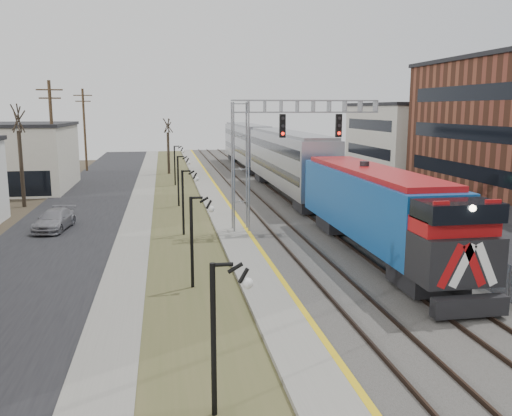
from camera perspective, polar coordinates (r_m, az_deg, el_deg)
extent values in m
cube|color=black|center=(40.65, -18.62, -0.90)|extent=(7.00, 120.00, 0.04)
cube|color=gray|center=(40.18, -12.27, -0.69)|extent=(2.00, 120.00, 0.08)
cube|color=#4A4E29|center=(40.15, -8.00, -0.57)|extent=(4.00, 120.00, 0.06)
cube|color=gray|center=(40.33, -3.74, -0.32)|extent=(2.00, 120.00, 0.24)
cube|color=#595651|center=(41.14, 3.21, -0.13)|extent=(8.00, 120.00, 0.20)
cube|color=black|center=(45.33, 18.16, 0.25)|extent=(16.00, 120.00, 0.04)
cube|color=gold|center=(40.40, -2.50, -0.10)|extent=(0.24, 120.00, 0.01)
cube|color=#2D2119|center=(40.59, -0.58, 0.00)|extent=(0.08, 120.00, 0.15)
cube|color=#2D2119|center=(40.85, 1.50, 0.06)|extent=(0.08, 120.00, 0.15)
cube|color=#2D2119|center=(41.28, 4.22, 0.15)|extent=(0.08, 120.00, 0.15)
cube|color=#2D2119|center=(41.66, 6.23, 0.21)|extent=(0.08, 120.00, 0.15)
cube|color=#124D97|center=(28.02, 12.64, -0.41)|extent=(3.00, 17.00, 4.25)
cube|color=black|center=(20.97, 21.56, -9.60)|extent=(2.80, 0.50, 0.70)
cube|color=#9EA1A8|center=(47.17, 3.31, 4.80)|extent=(3.00, 22.00, 5.33)
cube|color=#9EA1A8|center=(69.50, -0.93, 6.62)|extent=(3.00, 22.00, 5.33)
cube|color=gray|center=(32.94, -1.67, 4.11)|extent=(1.00, 1.00, 8.00)
cube|color=gray|center=(33.53, 5.20, 10.61)|extent=(9.00, 0.80, 0.80)
cube|color=black|center=(32.75, 2.80, 8.63)|extent=(0.35, 0.25, 1.40)
cube|color=black|center=(33.68, 8.69, 8.57)|extent=(0.35, 0.25, 1.40)
cylinder|color=black|center=(13.67, -4.49, -13.87)|extent=(0.14, 0.14, 4.00)
cylinder|color=black|center=(23.13, -6.77, -3.71)|extent=(0.14, 0.14, 4.00)
cylinder|color=black|center=(32.92, -7.69, 0.50)|extent=(0.14, 0.14, 4.00)
cylinder|color=black|center=(42.80, -8.19, 2.77)|extent=(0.14, 0.14, 4.00)
cylinder|color=black|center=(54.72, -8.55, 4.41)|extent=(0.14, 0.14, 4.00)
cylinder|color=#4C3823|center=(50.38, -20.62, 6.78)|extent=(0.28, 0.28, 10.00)
cylinder|color=#4C3823|center=(70.10, -17.59, 7.80)|extent=(0.28, 0.28, 10.00)
cube|color=gray|center=(42.14, 8.79, 0.99)|extent=(0.04, 120.00, 1.60)
cube|color=#BCB4A5|center=(77.85, 17.23, 7.29)|extent=(16.00, 18.00, 8.00)
cylinder|color=#382D23|center=(45.98, -23.45, 3.77)|extent=(0.30, 0.30, 5.95)
cylinder|color=#382D23|center=(64.63, -9.20, 5.70)|extent=(0.30, 0.30, 4.90)
imported|color=gray|center=(37.83, 15.34, -0.39)|extent=(4.86, 3.19, 1.54)
imported|color=#0E482A|center=(50.36, 11.71, 2.28)|extent=(4.37, 2.57, 1.36)
imported|color=gray|center=(36.62, -20.46, -1.24)|extent=(2.36, 4.57, 1.27)
imported|color=#0B3921|center=(52.44, 10.78, 2.62)|extent=(4.16, 1.73, 1.34)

